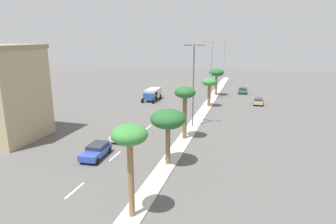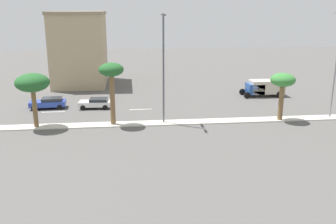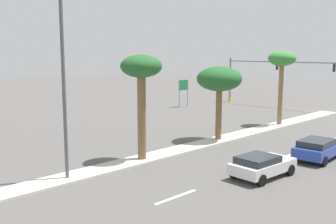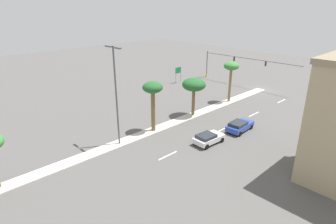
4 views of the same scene
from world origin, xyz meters
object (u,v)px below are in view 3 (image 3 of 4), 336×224
(directional_road_sign, at_px, (184,87))
(traffic_signal_gantry, at_px, (271,73))
(sedan_white_inboard, at_px, (262,165))
(street_lamp_left, at_px, (63,55))
(sedan_blue_trailing, at_px, (319,148))
(palm_tree_rear, at_px, (282,62))
(palm_tree_outboard, at_px, (141,73))
(palm_tree_left, at_px, (219,80))

(directional_road_sign, bearing_deg, traffic_signal_gantry, -128.82)
(directional_road_sign, distance_m, sedan_white_inboard, 28.98)
(street_lamp_left, height_order, sedan_blue_trailing, street_lamp_left)
(directional_road_sign, distance_m, palm_tree_rear, 15.85)
(palm_tree_rear, bearing_deg, sedan_white_inboard, 116.32)
(traffic_signal_gantry, height_order, palm_tree_rear, palm_tree_rear)
(directional_road_sign, relative_size, palm_tree_rear, 0.49)
(street_lamp_left, relative_size, sedan_blue_trailing, 2.58)
(street_lamp_left, bearing_deg, sedan_blue_trailing, -119.59)
(street_lamp_left, distance_m, sedan_blue_trailing, 17.19)
(street_lamp_left, bearing_deg, palm_tree_outboard, -89.47)
(palm_tree_left, relative_size, palm_tree_outboard, 0.86)
(traffic_signal_gantry, xyz_separation_m, street_lamp_left, (-8.22, 34.79, 2.67))
(traffic_signal_gantry, bearing_deg, palm_tree_rear, 124.72)
(traffic_signal_gantry, height_order, sedan_white_inboard, traffic_signal_gantry)
(directional_road_sign, bearing_deg, sedan_white_inboard, 141.60)
(traffic_signal_gantry, relative_size, palm_tree_outboard, 3.28)
(palm_tree_rear, height_order, palm_tree_left, palm_tree_rear)
(directional_road_sign, distance_m, palm_tree_outboard, 25.69)
(traffic_signal_gantry, xyz_separation_m, directional_road_sign, (7.10, 8.82, -1.71))
(palm_tree_left, bearing_deg, sedan_blue_trailing, -178.16)
(directional_road_sign, relative_size, street_lamp_left, 0.29)
(sedan_blue_trailing, distance_m, sedan_white_inboard, 6.00)
(traffic_signal_gantry, distance_m, palm_tree_left, 22.57)
(sedan_blue_trailing, xyz_separation_m, sedan_white_inboard, (0.58, 5.97, -0.04))
(traffic_signal_gantry, xyz_separation_m, sedan_white_inboard, (-15.57, 26.79, -3.48))
(sedan_blue_trailing, bearing_deg, directional_road_sign, -27.29)
(palm_tree_left, distance_m, sedan_blue_trailing, 9.07)
(directional_road_sign, bearing_deg, palm_tree_outboard, 126.79)
(traffic_signal_gantry, distance_m, palm_tree_rear, 14.32)
(palm_tree_left, distance_m, sedan_white_inboard, 10.29)
(palm_tree_rear, height_order, sedan_blue_trailing, palm_tree_rear)
(street_lamp_left, bearing_deg, sedan_white_inboard, -132.58)
(traffic_signal_gantry, relative_size, sedan_white_inboard, 5.41)
(palm_tree_left, relative_size, street_lamp_left, 0.49)
(palm_tree_rear, relative_size, sedan_blue_trailing, 1.53)
(traffic_signal_gantry, bearing_deg, sedan_blue_trailing, 127.80)
(traffic_signal_gantry, distance_m, street_lamp_left, 35.85)
(directional_road_sign, distance_m, sedan_blue_trailing, 26.22)
(directional_road_sign, relative_size, palm_tree_left, 0.60)
(sedan_blue_trailing, height_order, sedan_white_inboard, sedan_blue_trailing)
(palm_tree_outboard, bearing_deg, sedan_white_inboard, -161.72)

